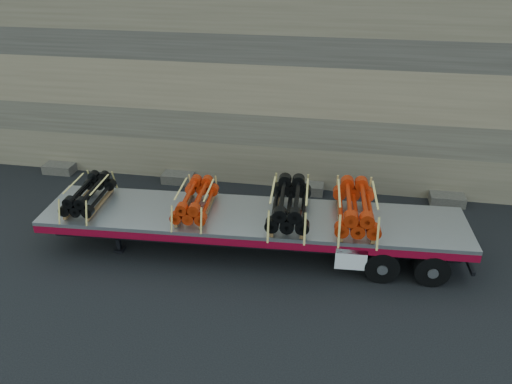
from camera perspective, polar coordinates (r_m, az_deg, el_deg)
ground at (r=15.03m, az=-3.43°, el=-7.62°), size 120.00×120.00×0.00m
rock_wall at (r=19.35m, az=0.77°, el=12.16°), size 44.00×3.00×7.00m
trailer at (r=15.05m, az=-0.44°, el=-4.67°), size 12.57×3.10×1.25m
bundle_front at (r=15.90m, az=-18.60°, el=-0.31°), size 1.10×2.03×0.70m
bundle_midfront at (r=14.83m, az=-6.93°, el=-1.00°), size 1.13×2.10×0.72m
bundle_midrear at (r=14.43m, az=3.84°, el=-1.42°), size 1.33×2.45×0.85m
bundle_rear at (r=14.48m, az=11.32°, el=-1.80°), size 1.36×2.50×0.86m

